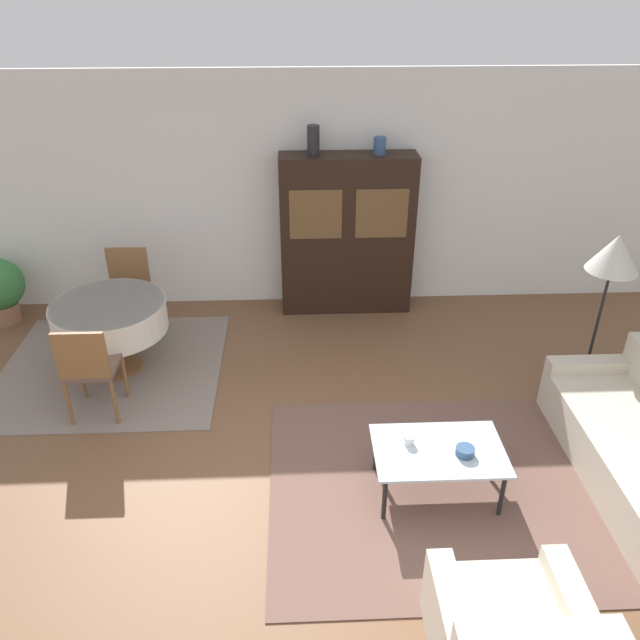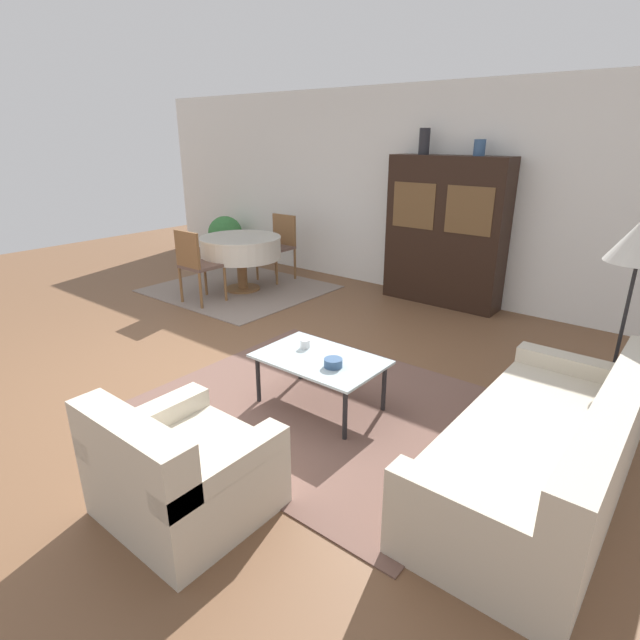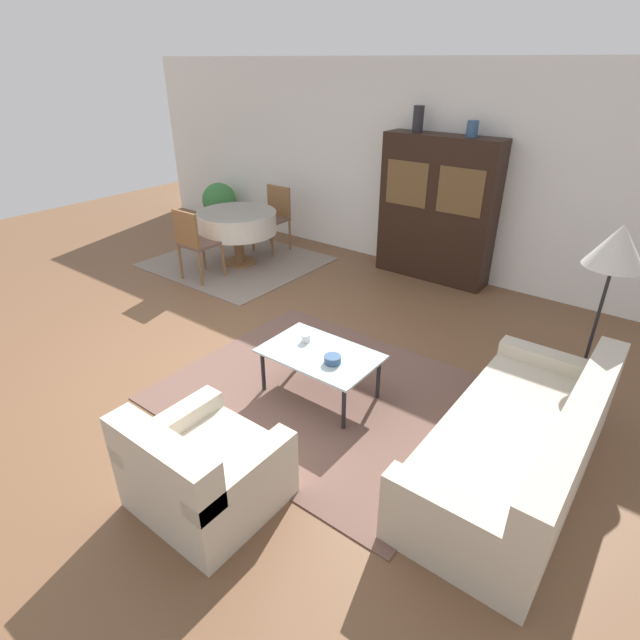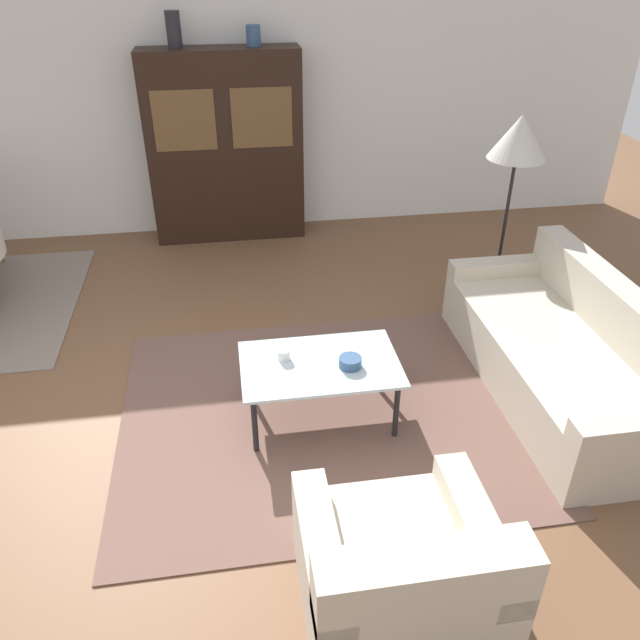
{
  "view_description": "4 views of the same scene",
  "coord_description": "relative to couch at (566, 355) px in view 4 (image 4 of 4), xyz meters",
  "views": [
    {
      "loc": [
        -0.0,
        -3.27,
        3.63
      ],
      "look_at": [
        0.2,
        1.4,
        0.95
      ],
      "focal_mm": 35.0,
      "sensor_mm": 36.0,
      "label": 1
    },
    {
      "loc": [
        3.29,
        -2.49,
        2.08
      ],
      "look_at": [
        1.06,
        0.29,
        0.75
      ],
      "focal_mm": 28.0,
      "sensor_mm": 36.0,
      "label": 2
    },
    {
      "loc": [
        3.28,
        -2.6,
        2.67
      ],
      "look_at": [
        1.06,
        0.29,
        0.75
      ],
      "focal_mm": 28.0,
      "sensor_mm": 36.0,
      "label": 3
    },
    {
      "loc": [
        0.56,
        -2.85,
        2.7
      ],
      "look_at": [
        1.06,
        0.29,
        0.75
      ],
      "focal_mm": 35.0,
      "sensor_mm": 36.0,
      "label": 4
    }
  ],
  "objects": [
    {
      "name": "area_rug",
      "position": [
        -1.68,
        -0.03,
        -0.27
      ],
      "size": [
        2.65,
        2.23,
        0.01
      ],
      "color": "brown",
      "rests_on": "ground_plane"
    },
    {
      "name": "vase_short",
      "position": [
        -1.84,
        3.04,
        1.67
      ],
      "size": [
        0.13,
        0.13,
        0.18
      ],
      "color": "#33517A",
      "rests_on": "display_cabinet"
    },
    {
      "name": "couch",
      "position": [
        0.0,
        0.0,
        0.0
      ],
      "size": [
        0.91,
        2.09,
        0.77
      ],
      "rotation": [
        0.0,
        0.0,
        1.57
      ],
      "color": "beige",
      "rests_on": "ground_plane"
    },
    {
      "name": "coffee_table",
      "position": [
        -1.71,
        -0.05,
        0.12
      ],
      "size": [
        1.0,
        0.64,
        0.42
      ],
      "color": "black",
      "rests_on": "area_rug"
    },
    {
      "name": "display_cabinet",
      "position": [
        -2.17,
        3.04,
        0.65
      ],
      "size": [
        1.51,
        0.39,
        1.85
      ],
      "color": "black",
      "rests_on": "ground_plane"
    },
    {
      "name": "bowl",
      "position": [
        -1.53,
        -0.12,
        0.19
      ],
      "size": [
        0.14,
        0.14,
        0.07
      ],
      "color": "#33517A",
      "rests_on": "coffee_table"
    },
    {
      "name": "vase_tall",
      "position": [
        -2.55,
        3.04,
        1.73
      ],
      "size": [
        0.13,
        0.13,
        0.31
      ],
      "color": "#232328",
      "rests_on": "display_cabinet"
    },
    {
      "name": "floor_lamp",
      "position": [
        0.1,
        1.41,
        1.06
      ],
      "size": [
        0.46,
        0.46,
        1.55
      ],
      "color": "black",
      "rests_on": "ground_plane"
    },
    {
      "name": "ground_plane",
      "position": [
        -2.77,
        -0.34,
        -0.28
      ],
      "size": [
        14.0,
        14.0,
        0.0
      ],
      "primitive_type": "plane",
      "color": "brown"
    },
    {
      "name": "wall_back",
      "position": [
        -2.77,
        3.29,
        1.07
      ],
      "size": [
        10.0,
        0.06,
        2.7
      ],
      "color": "white",
      "rests_on": "ground_plane"
    },
    {
      "name": "armchair",
      "position": [
        -1.57,
        -1.5,
        0.01
      ],
      "size": [
        0.87,
        0.82,
        0.74
      ],
      "color": "beige",
      "rests_on": "ground_plane"
    },
    {
      "name": "cup",
      "position": [
        -1.93,
        0.02,
        0.19
      ],
      "size": [
        0.08,
        0.08,
        0.07
      ],
      "color": "white",
      "rests_on": "coffee_table"
    }
  ]
}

